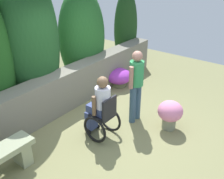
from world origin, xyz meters
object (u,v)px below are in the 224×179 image
flower_pot_purple_near (119,77)px  flower_pot_terracotta_by_wall (170,113)px  person_standing_companion (136,82)px  person_in_wheelchair (101,109)px

flower_pot_purple_near → flower_pot_terracotta_by_wall: bearing=-116.2°
person_standing_companion → flower_pot_terracotta_by_wall: 0.96m
person_in_wheelchair → flower_pot_terracotta_by_wall: bearing=-48.8°
person_in_wheelchair → flower_pot_terracotta_by_wall: size_ratio=2.09×
person_in_wheelchair → flower_pot_purple_near: size_ratio=1.86×
flower_pot_purple_near → flower_pot_terracotta_by_wall: size_ratio=1.12×
flower_pot_terracotta_by_wall → flower_pot_purple_near: bearing=63.8°
person_in_wheelchair → person_standing_companion: bearing=-20.6°
flower_pot_purple_near → person_standing_companion: bearing=-132.3°
person_standing_companion → flower_pot_terracotta_by_wall: size_ratio=2.54×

